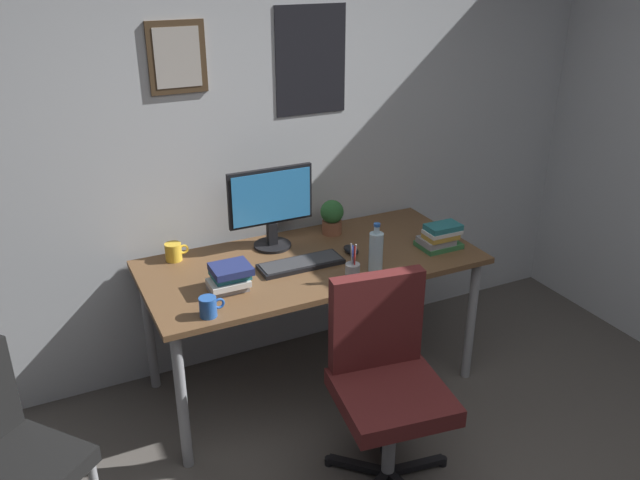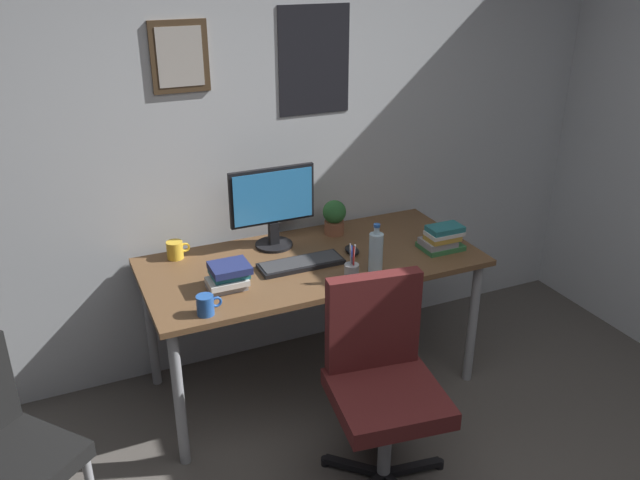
% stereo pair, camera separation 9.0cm
% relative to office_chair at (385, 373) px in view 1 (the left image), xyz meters
% --- Properties ---
extents(wall_back, '(4.40, 0.10, 2.60)m').
position_rel_office_chair_xyz_m(wall_back, '(-0.13, 1.21, 0.77)').
color(wall_back, silver).
rests_on(wall_back, ground_plane).
extents(desk, '(1.72, 0.79, 0.75)m').
position_rel_office_chair_xyz_m(desk, '(-0.01, 0.74, 0.15)').
color(desk, brown).
rests_on(desk, ground_plane).
extents(office_chair, '(0.57, 0.57, 0.95)m').
position_rel_office_chair_xyz_m(office_chair, '(0.00, 0.00, 0.00)').
color(office_chair, '#591E1E').
rests_on(office_chair, ground_plane).
extents(side_chair, '(0.59, 0.59, 0.88)m').
position_rel_office_chair_xyz_m(side_chair, '(-1.53, 0.21, -0.03)').
color(side_chair, black).
rests_on(side_chair, ground_plane).
extents(monitor, '(0.46, 0.20, 0.43)m').
position_rel_office_chair_xyz_m(monitor, '(-0.13, 0.98, 0.47)').
color(monitor, black).
rests_on(monitor, desk).
extents(keyboard, '(0.43, 0.15, 0.03)m').
position_rel_office_chair_xyz_m(keyboard, '(-0.09, 0.69, 0.24)').
color(keyboard, black).
rests_on(keyboard, desk).
extents(computer_mouse, '(0.06, 0.11, 0.04)m').
position_rel_office_chair_xyz_m(computer_mouse, '(0.21, 0.72, 0.24)').
color(computer_mouse, black).
rests_on(computer_mouse, desk).
extents(water_bottle, '(0.07, 0.07, 0.25)m').
position_rel_office_chair_xyz_m(water_bottle, '(0.23, 0.49, 0.33)').
color(water_bottle, silver).
rests_on(water_bottle, desk).
extents(coffee_mug_near, '(0.11, 0.08, 0.09)m').
position_rel_office_chair_xyz_m(coffee_mug_near, '(-0.64, 0.42, 0.27)').
color(coffee_mug_near, '#2659B2').
rests_on(coffee_mug_near, desk).
extents(coffee_mug_far, '(0.12, 0.08, 0.09)m').
position_rel_office_chair_xyz_m(coffee_mug_far, '(-0.64, 1.04, 0.27)').
color(coffee_mug_far, yellow).
rests_on(coffee_mug_far, desk).
extents(potted_plant, '(0.13, 0.13, 0.20)m').
position_rel_office_chair_xyz_m(potted_plant, '(0.24, 0.99, 0.33)').
color(potted_plant, brown).
rests_on(potted_plant, desk).
extents(pen_cup, '(0.07, 0.07, 0.20)m').
position_rel_office_chair_xyz_m(pen_cup, '(0.07, 0.43, 0.28)').
color(pen_cup, '#9EA0A5').
rests_on(pen_cup, desk).
extents(book_stack_left, '(0.22, 0.16, 0.14)m').
position_rel_office_chair_xyz_m(book_stack_left, '(0.66, 0.57, 0.29)').
color(book_stack_left, '#33723F').
rests_on(book_stack_left, desk).
extents(book_stack_right, '(0.20, 0.17, 0.12)m').
position_rel_office_chair_xyz_m(book_stack_right, '(-0.49, 0.62, 0.29)').
color(book_stack_right, gray).
rests_on(book_stack_right, desk).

